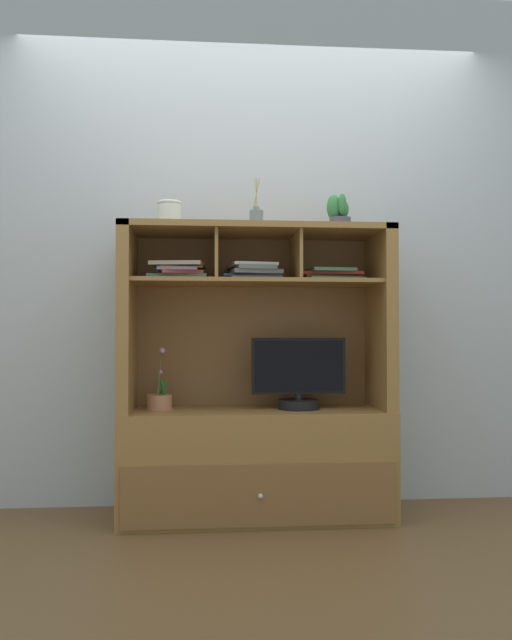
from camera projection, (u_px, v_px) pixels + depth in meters
The scene contains 11 objects.
floor_plane at pixel (256, 518), 3.14m from camera, with size 6.00×6.00×0.02m, color brown.
back_wall at pixel (252, 244), 3.43m from camera, with size 6.00×0.02×2.80m, color #A9B2BA.
media_console at pixel (256, 425), 3.16m from camera, with size 1.33×0.49×1.45m.
tv_monitor at pixel (299, 378), 3.16m from camera, with size 0.47×0.21×0.36m.
potted_orchid at pixel (160, 401), 3.14m from camera, with size 0.14×0.14×0.31m.
magazine_stack_left at pixel (329, 276), 3.25m from camera, with size 0.33×0.31×0.06m.
magazine_stack_centre at pixel (253, 272), 3.18m from camera, with size 0.29×0.31×0.08m.
magazine_stack_right at pixel (179, 271), 3.11m from camera, with size 0.30×0.28×0.08m.
diffuser_bottle at pixel (256, 218), 3.15m from camera, with size 0.07×0.07×0.25m.
potted_succulent at pixel (339, 214), 3.23m from camera, with size 0.13×0.12×0.18m.
ceramic_vase at pixel (169, 214), 3.15m from camera, with size 0.13×0.13×0.13m.
Camera 1 is at (-0.27, -3.15, 0.92)m, focal length 35.39 mm.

